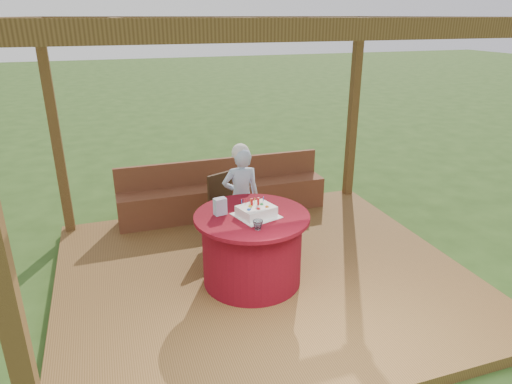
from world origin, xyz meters
TOP-DOWN VIEW (x-y plane):
  - ground at (0.00, 0.00)m, footprint 60.00×60.00m
  - deck at (0.00, 0.00)m, footprint 4.50×4.00m
  - pergola at (0.00, 0.00)m, footprint 4.50×4.00m
  - bench at (0.00, 1.72)m, footprint 3.00×0.42m
  - table at (-0.18, -0.13)m, footprint 1.22×1.22m
  - chair at (-0.15, 1.06)m, footprint 0.50×0.50m
  - elderly_woman at (-0.03, 0.73)m, footprint 0.48×0.33m
  - birthday_cake at (-0.14, -0.17)m, footprint 0.50×0.50m
  - gift_bag at (-0.48, -0.02)m, footprint 0.14×0.10m
  - drinking_glass at (-0.23, -0.48)m, footprint 0.12×0.12m

SIDE VIEW (x-z plane):
  - ground at x=0.00m, z-range 0.00..0.00m
  - deck at x=0.00m, z-range 0.00..0.12m
  - bench at x=0.00m, z-range -0.02..0.79m
  - table at x=-0.18m, z-range 0.13..0.91m
  - chair at x=-0.15m, z-range 0.15..0.98m
  - elderly_woman at x=-0.03m, z-range 0.13..1.45m
  - drinking_glass at x=-0.23m, z-range 0.91..1.00m
  - birthday_cake at x=-0.14m, z-range 0.87..1.05m
  - gift_bag at x=-0.48m, z-range 0.91..1.09m
  - pergola at x=0.00m, z-range 1.05..3.77m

